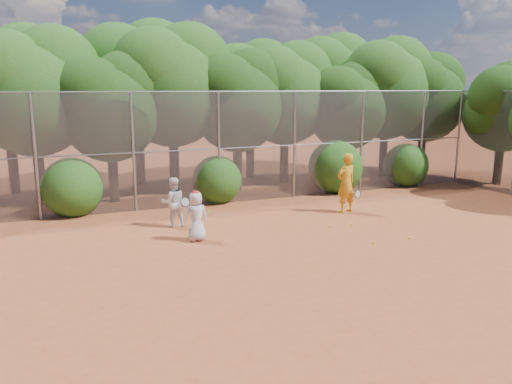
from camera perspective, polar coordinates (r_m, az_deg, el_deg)
name	(u,v)px	position (r m, az deg, el deg)	size (l,w,h in m)	color
ground	(327,248)	(13.31, 8.12, -6.36)	(80.00, 80.00, 0.00)	#9A4422
fence_back	(242,146)	(18.15, -1.60, 5.26)	(20.05, 0.09, 4.03)	gray
tree_1	(34,87)	(19.43, -24.07, 10.94)	(4.64, 4.03, 6.35)	black
tree_2	(111,103)	(18.83, -16.29, 9.71)	(3.99, 3.47, 5.47)	black
tree_3	(173,81)	(20.24, -9.49, 12.43)	(4.89, 4.26, 6.70)	black
tree_4	(238,97)	(20.37, -2.08, 10.78)	(4.19, 3.64, 5.73)	black
tree_5	(286,90)	(22.08, 3.43, 11.60)	(4.51, 3.92, 6.17)	black
tree_6	(347,103)	(22.41, 10.38, 9.95)	(3.86, 3.36, 5.29)	black
tree_7	(387,84)	(24.33, 14.78, 11.81)	(4.77, 4.14, 6.53)	black
tree_8	(426,94)	(25.34, 18.82, 10.51)	(4.25, 3.70, 5.82)	black
tree_9	(7,82)	(21.78, -26.61, 11.16)	(4.83, 4.20, 6.62)	black
tree_10	(138,76)	(22.22, -13.38, 12.81)	(5.15, 4.48, 7.06)	black
tree_11	(251,87)	(23.15, -0.60, 11.92)	(4.64, 4.03, 6.35)	black
tree_12	(330,80)	(25.67, 8.51, 12.56)	(5.02, 4.37, 6.88)	black
tree_13	(505,104)	(23.96, 26.54, 9.03)	(3.86, 3.36, 5.29)	black
bush_0	(72,185)	(17.47, -20.31, 0.78)	(2.00, 2.00, 2.00)	#1E4912
bush_1	(217,178)	(18.31, -4.49, 1.64)	(1.80, 1.80, 1.80)	#1E4912
bush_2	(335,165)	(20.34, 9.06, 3.12)	(2.20, 2.20, 2.20)	#1E4912
bush_3	(406,163)	(22.36, 16.76, 3.16)	(1.90, 1.90, 1.90)	#1E4912
player_yellow	(346,183)	(16.93, 10.25, 1.00)	(0.91, 0.61, 2.01)	orange
player_teen	(196,216)	(13.71, -6.85, -2.73)	(0.70, 0.48, 1.41)	silver
player_white	(173,202)	(15.19, -9.45, -1.17)	(0.84, 0.68, 1.51)	silver
ball_0	(351,225)	(15.52, 10.86, -3.68)	(0.07, 0.07, 0.07)	#C4DD28
ball_1	(346,206)	(17.89, 10.23, -1.59)	(0.07, 0.07, 0.07)	#C4DD28
ball_2	(373,243)	(13.86, 13.25, -5.67)	(0.07, 0.07, 0.07)	#C4DD28
ball_3	(410,237)	(14.61, 17.19, -4.98)	(0.07, 0.07, 0.07)	#C4DD28
ball_4	(330,227)	(15.19, 8.48, -3.94)	(0.07, 0.07, 0.07)	#C4DD28
ball_5	(352,204)	(18.29, 10.90, -1.32)	(0.07, 0.07, 0.07)	#C4DD28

